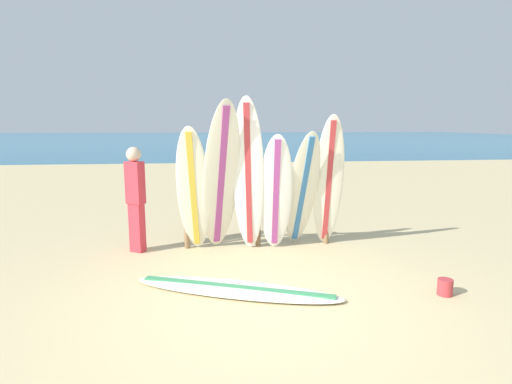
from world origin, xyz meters
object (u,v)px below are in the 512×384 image
object	(u,v)px
surfboard_leaning_left	(221,179)
sand_bucket	(445,287)
surfboard_leaning_far_left	(193,191)
surfboard_rack	(258,205)
surfboard_leaning_center	(276,194)
surfboard_leaning_right	(329,183)
surfboard_leaning_center_right	(302,191)
small_boat_offshore	(186,144)
surfboard_leaning_center_left	(248,177)
surfboard_lying_on_sand	(236,289)
beachgoer_standing	(136,195)

from	to	relation	value
surfboard_leaning_left	sand_bucket	distance (m)	3.52
surfboard_leaning_far_left	surfboard_leaning_left	distance (m)	0.49
surfboard_rack	surfboard_leaning_far_left	xyz separation A→B (m)	(-1.08, -0.30, 0.31)
surfboard_leaning_far_left	surfboard_leaning_center	bearing A→B (deg)	-2.73
surfboard_leaning_center	surfboard_leaning_right	size ratio (longest dim) A/B	0.87
surfboard_leaning_center_right	small_boat_offshore	bearing A→B (deg)	96.54
surfboard_rack	surfboard_leaning_center	distance (m)	0.50
surfboard_rack	surfboard_leaning_far_left	distance (m)	1.16
surfboard_leaning_right	small_boat_offshore	bearing A→B (deg)	97.34
surfboard_leaning_center_left	surfboard_lying_on_sand	bearing A→B (deg)	-101.64
beachgoer_standing	surfboard_leaning_center	bearing A→B (deg)	-6.66
surfboard_leaning_center_right	surfboard_lying_on_sand	size ratio (longest dim) A/B	0.73
surfboard_rack	small_boat_offshore	distance (m)	30.92
surfboard_leaning_far_left	surfboard_leaning_center	xyz separation A→B (m)	(1.33, -0.06, -0.06)
surfboard_leaning_right	small_boat_offshore	distance (m)	31.34
beachgoer_standing	surfboard_lying_on_sand	bearing A→B (deg)	-50.80
surfboard_leaning_far_left	small_boat_offshore	size ratio (longest dim) A/B	0.84
surfboard_rack	surfboard_leaning_center_right	world-z (taller)	surfboard_leaning_center_right
surfboard_leaning_left	small_boat_offshore	world-z (taller)	surfboard_leaning_left
surfboard_leaning_left	surfboard_leaning_center	xyz separation A→B (m)	(0.89, 0.02, -0.26)
small_boat_offshore	surfboard_leaning_far_left	bearing A→B (deg)	-86.74
surfboard_lying_on_sand	beachgoer_standing	size ratio (longest dim) A/B	1.58
surfboard_leaning_center_right	surfboard_leaning_right	world-z (taller)	surfboard_leaning_right
small_boat_offshore	sand_bucket	xyz separation A→B (m)	(4.91, -33.12, -0.15)
surfboard_rack	surfboard_leaning_right	xyz separation A→B (m)	(1.15, -0.28, 0.40)
surfboard_leaning_far_left	small_boat_offshore	distance (m)	31.14
surfboard_rack	surfboard_leaning_far_left	world-z (taller)	surfboard_leaning_far_left
surfboard_leaning_left	surfboard_leaning_far_left	bearing A→B (deg)	168.69
surfboard_leaning_far_left	beachgoer_standing	xyz separation A→B (m)	(-0.94, 0.20, -0.09)
surfboard_leaning_far_left	surfboard_leaning_center_right	xyz separation A→B (m)	(1.79, 0.01, -0.04)
surfboard_leaning_center_left	surfboard_leaning_center	bearing A→B (deg)	4.07
surfboard_leaning_left	surfboard_leaning_center_left	distance (m)	0.44
surfboard_leaning_left	small_boat_offshore	size ratio (longest dim) A/B	1.00
surfboard_leaning_far_left	surfboard_lying_on_sand	size ratio (longest dim) A/B	0.76
surfboard_rack	surfboard_leaning_far_left	bearing A→B (deg)	-164.63
surfboard_rack	surfboard_leaning_right	world-z (taller)	surfboard_leaning_right
surfboard_leaning_center_right	sand_bucket	xyz separation A→B (m)	(1.35, -2.06, -0.90)
surfboard_leaning_left	surfboard_rack	bearing A→B (deg)	31.02
surfboard_leaning_center_left	surfboard_leaning_center	world-z (taller)	surfboard_leaning_center_left
surfboard_leaning_left	surfboard_leaning_center_left	xyz separation A→B (m)	(0.44, -0.01, 0.02)
surfboard_rack	beachgoer_standing	world-z (taller)	beachgoer_standing
surfboard_leaning_right	surfboard_lying_on_sand	bearing A→B (deg)	-135.29
beachgoer_standing	sand_bucket	size ratio (longest dim) A/B	8.52
beachgoer_standing	small_boat_offshore	world-z (taller)	beachgoer_standing
surfboard_leaning_far_left	surfboard_leaning_center_left	bearing A→B (deg)	-6.20
surfboard_lying_on_sand	beachgoer_standing	bearing A→B (deg)	129.20
surfboard_leaning_center_left	sand_bucket	distance (m)	3.20
surfboard_rack	beachgoer_standing	xyz separation A→B (m)	(-2.02, -0.10, 0.22)
surfboard_leaning_right	surfboard_leaning_center_left	bearing A→B (deg)	-175.41
surfboard_leaning_left	surfboard_leaning_center	distance (m)	0.93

